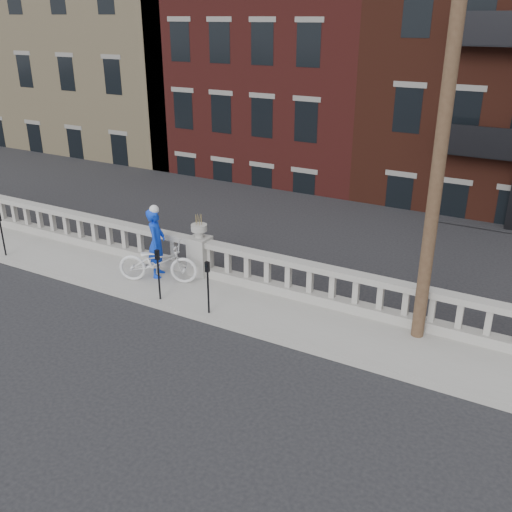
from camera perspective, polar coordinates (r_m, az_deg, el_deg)
The scene contains 11 objects.
ground at distance 13.57m, azimuth -15.09°, elevation -8.37°, with size 120.00×120.00×0.00m, color black.
sidewalk at distance 15.50m, azimuth -7.51°, elevation -3.28°, with size 32.00×2.20×0.15m, color gray.
balustrade at distance 15.96m, azimuth -5.60°, elevation -0.16°, with size 28.00×0.34×1.03m.
planter_pedestal at distance 15.88m, azimuth -5.62°, elevation 0.47°, with size 0.55×0.55×1.76m.
lower_level at distance 32.34m, azimuth 15.39°, elevation 14.63°, with size 80.00×44.00×20.80m.
utility_pole at distance 11.96m, azimuth 18.46°, elevation 13.95°, with size 1.60×0.28×10.00m.
parking_meter_b at distance 18.62m, azimuth -24.13°, elevation 2.48°, with size 0.10×0.09×1.36m.
parking_meter_c at distance 14.52m, azimuth -9.76°, elevation -1.28°, with size 0.10×0.09×1.36m.
parking_meter_d at distance 13.70m, azimuth -4.84°, elevation -2.56°, with size 0.10×0.09×1.36m.
bicycle at distance 15.63m, azimuth -9.80°, elevation -0.59°, with size 0.75×2.16×1.14m, color silver.
cyclist at distance 15.84m, azimuth -9.92°, elevation 1.31°, with size 0.71×0.47×1.95m, color #0D35CB.
Camera 1 is at (8.52, -8.01, 6.88)m, focal length 40.00 mm.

